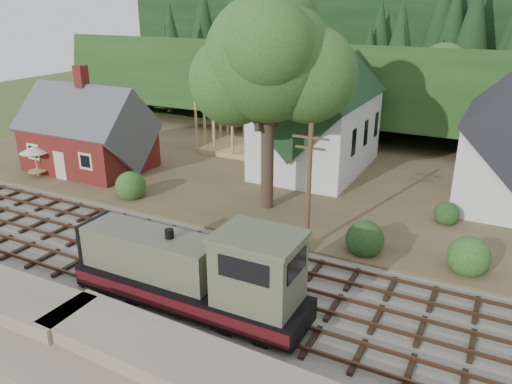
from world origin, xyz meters
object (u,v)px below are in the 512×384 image
at_px(car_green, 72,153).
at_px(car_blue, 123,164).
at_px(locomotive, 197,274).
at_px(patio_set, 34,151).

bearing_deg(car_green, car_blue, -65.98).
bearing_deg(car_green, locomotive, -98.20).
distance_m(locomotive, car_blue, 23.20).
bearing_deg(car_blue, car_green, 169.60).
height_order(car_green, patio_set, patio_set).
xyz_separation_m(car_blue, car_green, (-6.16, -0.03, 0.11)).
bearing_deg(patio_set, car_blue, 42.47).
distance_m(locomotive, patio_set, 25.09).
height_order(locomotive, patio_set, locomotive).
bearing_deg(locomotive, car_green, 148.08).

